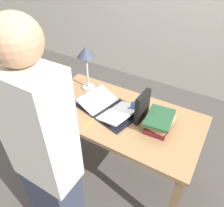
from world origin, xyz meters
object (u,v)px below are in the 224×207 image
at_px(book_stack_tall, 159,122).
at_px(coffee_mug, 136,109).
at_px(pencil, 90,122).
at_px(open_book, 108,107).
at_px(book_standing_upright, 142,107).
at_px(reading_lamp, 86,56).
at_px(person_reader, 48,168).

xyz_separation_m(book_stack_tall, coffee_mug, (-0.23, 0.08, -0.02)).
bearing_deg(pencil, open_book, 79.68).
distance_m(book_standing_upright, coffee_mug, 0.12).
height_order(book_standing_upright, coffee_mug, book_standing_upright).
bearing_deg(book_stack_tall, pencil, -155.63).
xyz_separation_m(reading_lamp, pencil, (0.30, -0.40, -0.33)).
bearing_deg(coffee_mug, book_stack_tall, -18.33).
bearing_deg(person_reader, book_standing_upright, -106.53).
relative_size(book_standing_upright, reading_lamp, 0.58).
relative_size(coffee_mug, pencil, 0.62).
height_order(book_stack_tall, person_reader, person_reader).
relative_size(open_book, book_standing_upright, 2.35).
distance_m(open_book, reading_lamp, 0.49).
bearing_deg(pencil, coffee_mug, 49.21).
bearing_deg(reading_lamp, person_reader, -67.09).
xyz_separation_m(open_book, book_stack_tall, (0.45, 0.01, 0.04)).
bearing_deg(person_reader, reading_lamp, -67.09).
bearing_deg(pencil, reading_lamp, 126.87).
height_order(reading_lamp, pencil, reading_lamp).
height_order(open_book, person_reader, person_reader).
bearing_deg(open_book, book_stack_tall, 14.18).
relative_size(book_standing_upright, person_reader, 0.14).
height_order(pencil, person_reader, person_reader).
relative_size(reading_lamp, pencil, 2.47).
xyz_separation_m(reading_lamp, person_reader, (0.39, -0.93, -0.22)).
distance_m(open_book, book_standing_upright, 0.31).
distance_m(pencil, person_reader, 0.55).
height_order(open_book, pencil, open_book).
xyz_separation_m(open_book, pencil, (-0.04, -0.21, -0.02)).
distance_m(open_book, coffee_mug, 0.23).
xyz_separation_m(open_book, book_standing_upright, (0.29, 0.04, 0.10)).
relative_size(reading_lamp, person_reader, 0.25).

